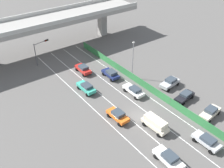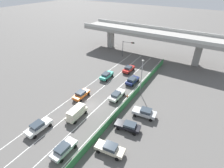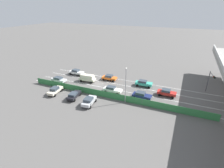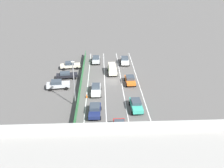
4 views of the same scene
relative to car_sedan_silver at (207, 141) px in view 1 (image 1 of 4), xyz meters
name	(u,v)px [view 1 (image 1 of 4)]	position (x,y,z in m)	size (l,w,h in m)	color
ground_plane	(138,116)	(-3.68, 11.06, -0.87)	(300.00, 300.00, 0.00)	#565451
lane_line_left_edge	(93,108)	(-8.89, 17.34, -0.87)	(0.14, 48.57, 0.01)	silver
lane_line_mid_left	(109,101)	(-5.41, 17.34, -0.87)	(0.14, 48.57, 0.01)	silver
lane_line_mid_right	(123,95)	(-1.94, 17.34, -0.87)	(0.14, 48.57, 0.01)	silver
lane_line_right_edge	(137,89)	(1.53, 17.34, -0.87)	(0.14, 48.57, 0.01)	silver
elevated_overpass	(50,22)	(-3.68, 43.63, 6.18)	(47.20, 9.09, 8.78)	gray
green_fence	(142,83)	(2.81, 17.34, -0.09)	(0.10, 44.67, 1.56)	#2D753D
car_sedan_silver	(207,141)	(0.00, 0.00, 0.00)	(2.00, 4.31, 1.54)	#B7BABC
car_taxi_orange	(118,115)	(-7.08, 12.46, 0.02)	(2.13, 4.30, 1.61)	orange
car_sedan_white	(169,158)	(-7.00, 1.06, 0.05)	(2.17, 4.73, 1.69)	white
car_taxi_teal	(86,87)	(-6.99, 22.58, 0.05)	(2.08, 4.53, 1.65)	teal
car_van_cream	(155,123)	(-3.69, 7.11, 0.31)	(2.16, 4.76, 2.07)	beige
car_sedan_red	(83,69)	(-3.78, 29.00, 0.05)	(1.99, 4.38, 1.68)	red
car_hatchback_white	(134,90)	(-0.22, 16.39, 0.01)	(1.94, 4.70, 1.58)	silver
car_sedan_navy	(111,74)	(-0.13, 23.88, 0.02)	(2.16, 4.42, 1.61)	navy
parked_sedan_cream	(210,112)	(5.94, 3.72, 0.04)	(4.72, 2.37, 1.67)	beige
parked_sedan_dark	(185,96)	(6.12, 9.39, -0.02)	(4.63, 2.40, 1.49)	black
parked_wagon_silver	(170,82)	(7.24, 14.09, 0.07)	(4.63, 2.48, 1.73)	#B2B5B7
traffic_light	(40,48)	(-9.22, 38.12, 2.96)	(3.80, 0.98, 5.36)	#47474C
street_lamp	(133,57)	(3.24, 21.02, 4.04)	(0.60, 0.36, 8.25)	gray
traffic_cone	(135,86)	(1.49, 18.06, -0.53)	(0.47, 0.47, 0.74)	orange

